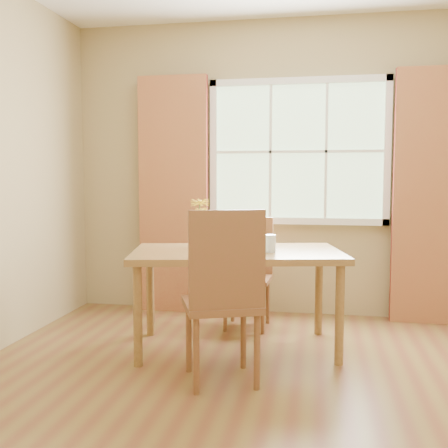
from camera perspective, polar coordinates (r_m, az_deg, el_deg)
room at (r=2.97m, az=6.61°, el=6.62°), size 4.24×3.84×2.74m
window at (r=4.84m, az=8.07°, el=7.80°), size 1.62×0.06×1.32m
curtain_left at (r=4.93m, az=-5.52°, el=3.13°), size 0.65×0.08×2.20m
curtain_right at (r=4.84m, az=21.71°, el=2.75°), size 0.65×0.08×2.20m
dining_table at (r=3.84m, az=1.41°, el=-4.01°), size 1.65×1.13×0.74m
chair_near at (r=3.17m, az=0.01°, el=-7.23°), size 0.58×0.58×1.08m
chair_far at (r=4.50m, az=2.71°, el=-4.66°), size 0.40×0.40×0.92m
placemat at (r=3.71m, az=0.71°, el=-3.10°), size 0.45×0.33×0.01m
plate at (r=3.73m, az=0.70°, el=-2.94°), size 0.25×0.25×0.01m
croissant_sandwich at (r=3.68m, az=-0.19°, el=-1.93°), size 0.22×0.20×0.13m
water_glass at (r=3.76m, az=5.02°, el=-2.16°), size 0.08×0.08×0.13m
flower_vase at (r=4.03m, az=-2.62°, el=0.69°), size 0.15×0.15×0.37m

